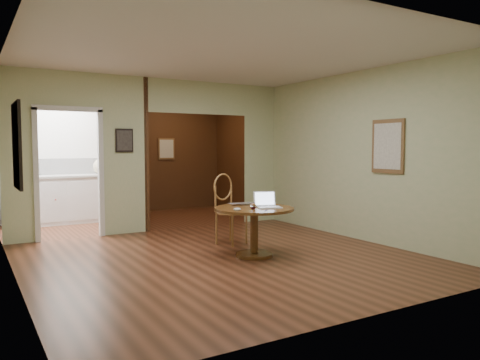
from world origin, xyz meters
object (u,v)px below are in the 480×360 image
open_laptop (267,203)px  closed_laptop (243,204)px  chair (228,205)px  dining_table (254,220)px

open_laptop → closed_laptop: bearing=132.2°
chair → closed_laptop: size_ratio=3.00×
dining_table → open_laptop: open_laptop is taller
dining_table → open_laptop: 0.29m
chair → open_laptop: chair is taller
dining_table → closed_laptop: bearing=92.1°
chair → open_laptop: 1.03m
open_laptop → closed_laptop: 0.40m
chair → closed_laptop: bearing=-120.7°
open_laptop → closed_laptop: (-0.16, 0.37, -0.05)m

